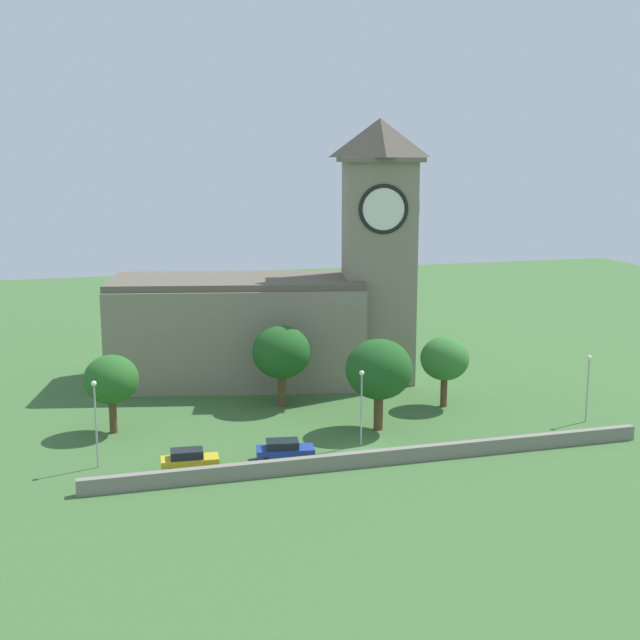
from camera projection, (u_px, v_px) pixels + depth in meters
ground_plane at (319, 403)px, 86.47m from camera, size 200.00×200.00×0.00m
church at (280, 305)px, 94.11m from camera, size 35.14×17.93×28.70m
quay_barrier at (379, 457)px, 69.28m from camera, size 47.61×0.70×1.26m
car_yellow at (189, 460)px, 67.78m from camera, size 4.67×2.32×1.83m
car_blue at (285, 450)px, 70.23m from camera, size 4.98×2.82×1.74m
streetlamp_west_end at (95, 410)px, 67.91m from camera, size 0.44×0.44×7.24m
streetlamp_west_mid at (362, 395)px, 73.21m from camera, size 0.44×0.44×6.71m
streetlamp_central at (588, 377)px, 79.77m from camera, size 0.44×0.44×6.47m
tree_churchyard at (282, 352)px, 84.65m from camera, size 5.86×5.86×8.21m
tree_riverside_west at (445, 359)px, 84.57m from camera, size 4.84×4.84×7.12m
tree_by_tower at (111, 380)px, 76.50m from camera, size 4.91×4.91×7.22m
tree_riverside_east at (379, 370)px, 77.28m from camera, size 6.12×6.12×8.47m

